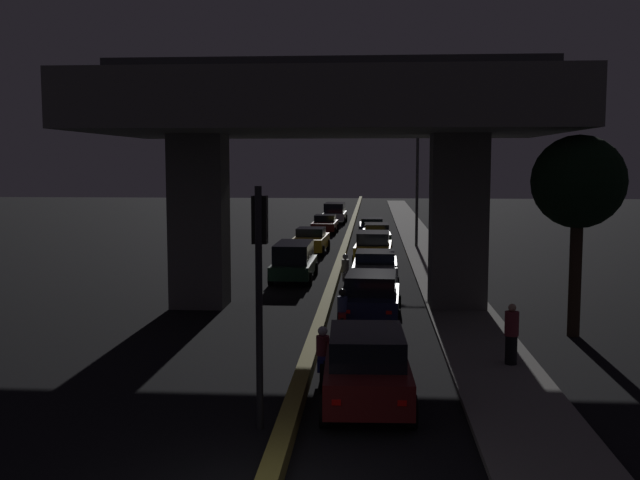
% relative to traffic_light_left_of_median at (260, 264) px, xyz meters
% --- Properties ---
extents(median_divider, '(0.38, 126.00, 0.38)m').
position_rel_traffic_light_left_of_median_xyz_m(median_divider, '(0.59, 31.21, -3.15)').
color(median_divider, olive).
rests_on(median_divider, ground_plane).
extents(sidewalk_right, '(2.35, 126.00, 0.13)m').
position_rel_traffic_light_left_of_median_xyz_m(sidewalk_right, '(5.41, 24.21, -3.27)').
color(sidewalk_right, gray).
rests_on(sidewalk_right, ground_plane).
extents(elevated_overpass, '(16.49, 10.33, 9.11)m').
position_rel_traffic_light_left_of_median_xyz_m(elevated_overpass, '(0.59, 12.58, 3.49)').
color(elevated_overpass, '#5B5956').
rests_on(elevated_overpass, ground_plane).
extents(traffic_light_left_of_median, '(0.30, 0.49, 4.89)m').
position_rel_traffic_light_left_of_median_xyz_m(traffic_light_left_of_median, '(0.00, 0.00, 0.00)').
color(traffic_light_left_of_median, black).
rests_on(traffic_light_left_of_median, ground_plane).
extents(street_lamp, '(1.96, 0.32, 8.03)m').
position_rel_traffic_light_left_of_median_xyz_m(street_lamp, '(4.75, 32.21, 1.38)').
color(street_lamp, '#2D2D30').
rests_on(street_lamp, ground_plane).
extents(car_dark_red_lead, '(2.07, 4.00, 1.69)m').
position_rel_traffic_light_left_of_median_xyz_m(car_dark_red_lead, '(2.13, 1.40, -2.45)').
color(car_dark_red_lead, '#591414').
rests_on(car_dark_red_lead, ground_plane).
extents(car_dark_blue_second, '(2.16, 4.02, 1.62)m').
position_rel_traffic_light_left_of_median_xyz_m(car_dark_blue_second, '(2.21, 10.37, -2.48)').
color(car_dark_blue_second, '#141938').
rests_on(car_dark_blue_second, ground_plane).
extents(car_silver_third, '(2.07, 4.12, 1.57)m').
position_rel_traffic_light_left_of_median_xyz_m(car_silver_third, '(2.38, 17.31, -2.52)').
color(car_silver_third, gray).
rests_on(car_silver_third, ground_plane).
extents(car_taxi_yellow_fourth, '(2.15, 4.22, 1.70)m').
position_rel_traffic_light_left_of_median_xyz_m(car_taxi_yellow_fourth, '(2.30, 24.59, -2.45)').
color(car_taxi_yellow_fourth, gold).
rests_on(car_taxi_yellow_fourth, ground_plane).
extents(car_dark_green_fifth, '(1.91, 4.75, 1.49)m').
position_rel_traffic_light_left_of_median_xyz_m(car_dark_green_fifth, '(2.52, 32.68, -2.57)').
color(car_dark_green_fifth, black).
rests_on(car_dark_green_fifth, ground_plane).
extents(car_dark_blue_sixth, '(1.93, 4.20, 1.36)m').
position_rel_traffic_light_left_of_median_xyz_m(car_dark_blue_sixth, '(2.20, 39.16, -2.61)').
color(car_dark_blue_sixth, '#141938').
rests_on(car_dark_blue_sixth, ground_plane).
extents(car_dark_green_lead_oncoming, '(1.93, 4.71, 1.73)m').
position_rel_traffic_light_left_of_median_xyz_m(car_dark_green_lead_oncoming, '(-1.29, 18.80, -2.41)').
color(car_dark_green_lead_oncoming, black).
rests_on(car_dark_green_lead_oncoming, ground_plane).
extents(car_taxi_yellow_second_oncoming, '(2.08, 4.77, 1.53)m').
position_rel_traffic_light_left_of_median_xyz_m(car_taxi_yellow_second_oncoming, '(-1.33, 28.59, -2.54)').
color(car_taxi_yellow_second_oncoming, gold).
rests_on(car_taxi_yellow_second_oncoming, ground_plane).
extents(car_dark_red_third_oncoming, '(1.96, 4.35, 1.40)m').
position_rel_traffic_light_left_of_median_xyz_m(car_dark_red_third_oncoming, '(-1.31, 41.32, -2.63)').
color(car_dark_red_third_oncoming, '#591414').
rests_on(car_dark_red_third_oncoming, ground_plane).
extents(car_white_fourth_oncoming, '(2.11, 4.72, 1.80)m').
position_rel_traffic_light_left_of_median_xyz_m(car_white_fourth_oncoming, '(-1.03, 50.62, -2.37)').
color(car_white_fourth_oncoming, silver).
rests_on(car_white_fourth_oncoming, ground_plane).
extents(motorcycle_blue_filtering_near, '(0.33, 1.84, 1.41)m').
position_rel_traffic_light_left_of_median_xyz_m(motorcycle_blue_filtering_near, '(1.05, 3.09, -2.73)').
color(motorcycle_blue_filtering_near, black).
rests_on(motorcycle_blue_filtering_near, ground_plane).
extents(motorcycle_red_filtering_mid, '(0.33, 1.87, 1.40)m').
position_rel_traffic_light_left_of_median_xyz_m(motorcycle_red_filtering_mid, '(1.31, 8.49, -2.74)').
color(motorcycle_red_filtering_mid, black).
rests_on(motorcycle_red_filtering_mid, ground_plane).
extents(motorcycle_white_filtering_far, '(0.34, 1.92, 1.46)m').
position_rel_traffic_light_left_of_median_xyz_m(motorcycle_white_filtering_far, '(1.10, 16.94, -2.72)').
color(motorcycle_white_filtering_far, black).
rests_on(motorcycle_white_filtering_far, ground_plane).
extents(pedestrian_on_sidewalk, '(0.37, 0.37, 1.59)m').
position_rel_traffic_light_left_of_median_xyz_m(pedestrian_on_sidewalk, '(5.85, 4.67, -2.42)').
color(pedestrian_on_sidewalk, black).
rests_on(pedestrian_on_sidewalk, sidewalk_right).
extents(roadside_tree_kerbside_near, '(2.83, 2.83, 6.18)m').
position_rel_traffic_light_left_of_median_xyz_m(roadside_tree_kerbside_near, '(8.45, 8.56, 1.36)').
color(roadside_tree_kerbside_near, '#2D2116').
rests_on(roadside_tree_kerbside_near, ground_plane).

